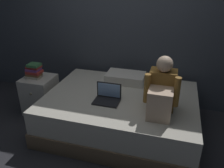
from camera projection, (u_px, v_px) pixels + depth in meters
The scene contains 8 objects.
ground_plane at pixel (100, 138), 3.00m from camera, with size 8.00×8.00×0.00m, color #2D2D33.
wall_back at pixel (124, 19), 3.47m from camera, with size 5.60×0.10×2.70m, color #424751.
bed at pixel (121, 112), 3.10m from camera, with size 2.00×1.50×0.51m.
nightstand at pixel (40, 95), 3.49m from camera, with size 0.44×0.46×0.58m.
person_sitting at pixel (162, 92), 2.53m from camera, with size 0.39×0.44×0.66m.
laptop at pixel (107, 97), 2.84m from camera, with size 0.32×0.23×0.22m.
pillow at pixel (125, 78), 3.37m from camera, with size 0.56×0.36×0.13m, color silver.
book_stack at pixel (34, 71), 3.32m from camera, with size 0.23×0.18×0.22m.
Camera 1 is at (0.83, -2.27, 1.93)m, focal length 36.30 mm.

